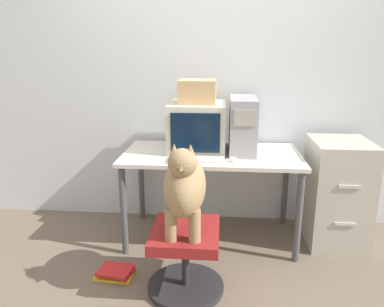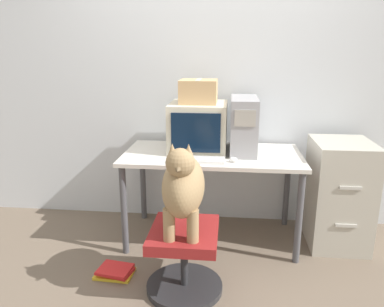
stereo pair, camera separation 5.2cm
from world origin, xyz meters
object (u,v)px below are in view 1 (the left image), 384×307
at_px(dog, 185,185).
at_px(office_chair, 186,257).
at_px(cardboard_box, 197,91).
at_px(filing_cabinet, 337,192).
at_px(book_stack_floor, 115,272).
at_px(crt_monitor, 197,127).
at_px(pc_tower, 243,125).
at_px(keyboard, 196,160).

bearing_deg(dog, office_chair, 90.00).
bearing_deg(dog, cardboard_box, 88.88).
distance_m(dog, filing_cabinet, 1.43).
bearing_deg(cardboard_box, book_stack_floor, -126.17).
bearing_deg(crt_monitor, pc_tower, -1.81).
height_order(office_chair, filing_cabinet, filing_cabinet).
xyz_separation_m(filing_cabinet, book_stack_floor, (-1.65, -0.66, -0.40)).
height_order(cardboard_box, book_stack_floor, cardboard_box).
bearing_deg(pc_tower, book_stack_floor, -141.65).
height_order(crt_monitor, cardboard_box, cardboard_box).
bearing_deg(office_chair, crt_monitor, 88.83).
distance_m(office_chair, cardboard_box, 1.27).
xyz_separation_m(crt_monitor, pc_tower, (0.36, -0.01, 0.03)).
height_order(pc_tower, dog, pc_tower).
height_order(pc_tower, keyboard, pc_tower).
height_order(filing_cabinet, cardboard_box, cardboard_box).
relative_size(pc_tower, cardboard_box, 1.67).
height_order(keyboard, book_stack_floor, keyboard).
xyz_separation_m(keyboard, dog, (-0.03, -0.52, -0.00)).
height_order(pc_tower, book_stack_floor, pc_tower).
relative_size(dog, book_stack_floor, 2.18).
bearing_deg(book_stack_floor, crt_monitor, 53.68).
bearing_deg(keyboard, book_stack_floor, -144.81).
bearing_deg(crt_monitor, keyboard, -86.96).
bearing_deg(keyboard, dog, -93.76).
relative_size(crt_monitor, dog, 0.78).
height_order(crt_monitor, filing_cabinet, crt_monitor).
bearing_deg(dog, crt_monitor, 88.88).
height_order(crt_monitor, keyboard, crt_monitor).
relative_size(pc_tower, dog, 0.81).
bearing_deg(pc_tower, crt_monitor, 178.19).
bearing_deg(crt_monitor, filing_cabinet, -2.68).
distance_m(dog, book_stack_floor, 0.89).
bearing_deg(book_stack_floor, dog, -15.36).
distance_m(keyboard, cardboard_box, 0.57).
bearing_deg(crt_monitor, cardboard_box, 90.00).
bearing_deg(book_stack_floor, cardboard_box, 53.83).
relative_size(pc_tower, filing_cabinet, 0.57).
bearing_deg(dog, pc_tower, 65.72).
relative_size(crt_monitor, keyboard, 1.13).
height_order(dog, book_stack_floor, dog).
xyz_separation_m(pc_tower, office_chair, (-0.38, -0.80, -0.71)).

